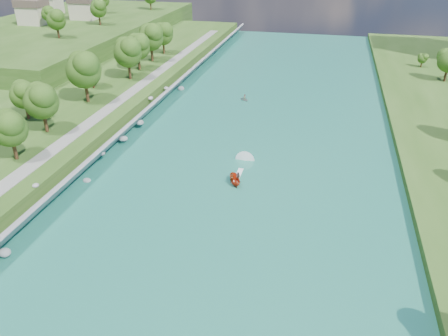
# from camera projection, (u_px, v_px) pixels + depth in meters

# --- Properties ---
(ground) EXTENTS (260.00, 260.00, 0.00)m
(ground) POSITION_uv_depth(u_px,v_px,m) (221.00, 215.00, 65.13)
(ground) COLOR #2D5119
(ground) RESTS_ON ground
(river_water) EXTENTS (55.00, 240.00, 0.10)m
(river_water) POSITION_uv_depth(u_px,v_px,m) (247.00, 157.00, 82.26)
(river_water) COLOR #1B685B
(river_water) RESTS_ON ground
(berm_west) EXTENTS (45.00, 240.00, 3.50)m
(berm_west) POSITION_uv_depth(u_px,v_px,m) (14.00, 124.00, 91.81)
(berm_west) COLOR #2D5119
(berm_west) RESTS_ON ground
(ridge_west) EXTENTS (60.00, 120.00, 9.00)m
(ridge_west) POSITION_uv_depth(u_px,v_px,m) (67.00, 35.00, 161.56)
(ridge_west) COLOR #2D5119
(ridge_west) RESTS_ON ground
(riprap_bank) EXTENTS (4.73, 236.00, 4.27)m
(riprap_bank) POSITION_uv_depth(u_px,v_px,m) (118.00, 137.00, 86.10)
(riprap_bank) COLOR slate
(riprap_bank) RESTS_ON ground
(riverside_path) EXTENTS (3.00, 200.00, 0.10)m
(riverside_path) POSITION_uv_depth(u_px,v_px,m) (88.00, 124.00, 87.34)
(riverside_path) COLOR gray
(riverside_path) RESTS_ON berm_west
(ridge_houses) EXTENTS (29.50, 29.50, 8.40)m
(ridge_houses) POSITION_uv_depth(u_px,v_px,m) (55.00, 7.00, 162.98)
(ridge_houses) COLOR beige
(ridge_houses) RESTS_ON ridge_west
(trees_west) EXTENTS (17.09, 150.79, 13.84)m
(trees_west) POSITION_uv_depth(u_px,v_px,m) (7.00, 115.00, 75.25)
(trees_west) COLOR #224512
(trees_west) RESTS_ON berm_west
(trees_ridge) EXTENTS (23.76, 67.54, 10.21)m
(trees_ridge) POSITION_uv_depth(u_px,v_px,m) (97.00, 7.00, 159.53)
(trees_ridge) COLOR #224512
(trees_ridge) RESTS_ON ridge_west
(motorboat) EXTENTS (3.60, 18.82, 2.09)m
(motorboat) POSITION_uv_depth(u_px,v_px,m) (237.00, 175.00, 74.49)
(motorboat) COLOR #BB2C0E
(motorboat) RESTS_ON river_water
(raft) EXTENTS (3.19, 3.24, 1.52)m
(raft) POSITION_uv_depth(u_px,v_px,m) (245.00, 99.00, 110.11)
(raft) COLOR gray
(raft) RESTS_ON river_water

